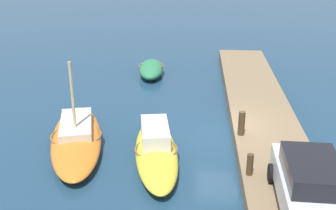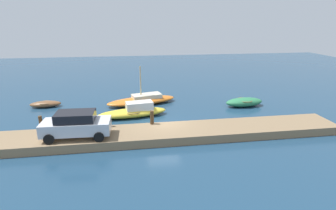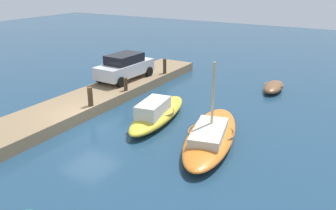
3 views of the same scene
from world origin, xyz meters
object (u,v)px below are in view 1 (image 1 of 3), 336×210
Objects in this scene: rowboat_green at (151,69)px; parked_car at (311,186)px; mooring_post_mid_east at (242,123)px; sailboat_orange at (76,137)px; mooring_post_mid_west at (250,165)px; motorboat_yellow at (156,149)px.

rowboat_green is 15.47m from parked_car.
sailboat_orange is at bearing 92.42° from mooring_post_mid_east.
mooring_post_mid_west is (-2.78, -6.82, 0.59)m from sailboat_orange.
mooring_post_mid_west is at bearing -127.17° from motorboat_yellow.
sailboat_orange is 1.61× the size of parked_car.
parked_car is (-1.93, -1.51, 0.49)m from mooring_post_mid_west.
rowboat_green is 0.85× the size of parked_car.
parked_car is at bearing -141.99° from mooring_post_mid_west.
mooring_post_mid_east is (1.21, -3.40, 0.65)m from motorboat_yellow.
motorboat_yellow is 7.66× the size of mooring_post_mid_west.
mooring_post_mid_west is 3.07m from mooring_post_mid_east.
rowboat_green is 9.69m from sailboat_orange.
sailboat_orange is 3.55m from motorboat_yellow.
sailboat_orange reaches higher than mooring_post_mid_west.
motorboat_yellow is (-10.38, -1.26, 0.05)m from rowboat_green.
mooring_post_mid_east is at bearing -78.90° from motorboat_yellow.
mooring_post_mid_west is (-1.85, -3.40, 0.53)m from motorboat_yellow.
sailboat_orange reaches higher than motorboat_yellow.
rowboat_green is 0.62× the size of motorboat_yellow.
rowboat_green is 13.09m from mooring_post_mid_west.
sailboat_orange is at bearing 163.54° from rowboat_green.
motorboat_yellow is 1.37× the size of parked_car.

